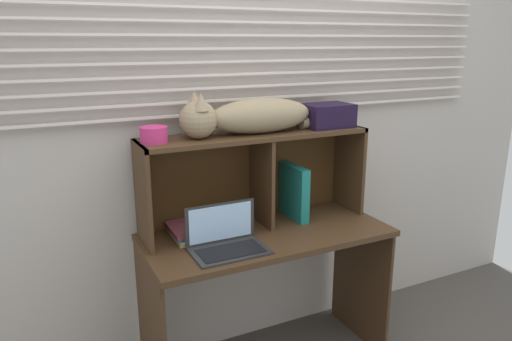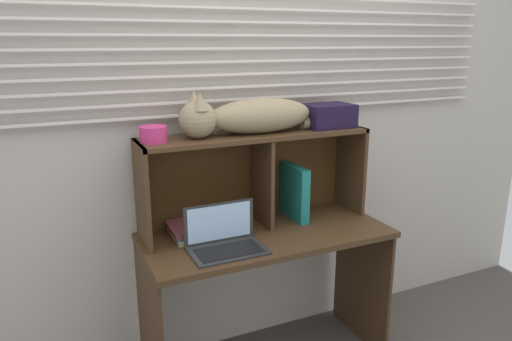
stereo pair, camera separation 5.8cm
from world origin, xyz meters
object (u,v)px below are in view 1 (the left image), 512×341
Objects in this scene: binder_upright at (294,192)px; storage_box at (327,115)px; cat at (249,116)px; small_basket at (154,135)px; book_stack at (190,231)px; laptop at (226,241)px.

binder_upright is 1.13× the size of storage_box.
cat is 3.21× the size of binder_upright.
cat is at bearing -0.00° from small_basket.
book_stack is at bearing 0.65° from small_basket.
cat is at bearing 44.88° from laptop.
storage_box is (0.46, 0.00, -0.03)m from cat.
laptop reaches higher than book_stack.
storage_box is at bearing 0.00° from cat.
small_basket reaches higher than laptop.
storage_box reaches higher than book_stack.
small_basket is 0.95m from storage_box.
cat is 0.49m from small_basket.
laptop is 0.59m from small_basket.
binder_upright is at bearing 0.00° from small_basket.
binder_upright is 1.19× the size of book_stack.
book_stack is (-0.11, 0.23, -0.02)m from laptop.
book_stack is 1.97× the size of small_basket.
cat is 3.80× the size of book_stack.
book_stack is at bearing 115.15° from laptop.
book_stack is at bearing 179.83° from binder_upright.
book_stack is (-0.33, 0.00, -0.55)m from cat.
cat reaches higher than book_stack.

